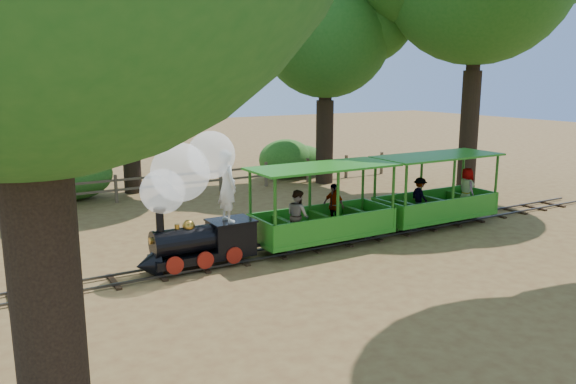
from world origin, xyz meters
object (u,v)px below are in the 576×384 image
fence (196,179)px  carriage_rear (438,198)px  carriage_front (320,216)px  locomotive (192,192)px

fence → carriage_rear: bearing=-60.5°
carriage_front → carriage_rear: size_ratio=1.00×
carriage_front → carriage_rear: bearing=0.5°
carriage_front → carriage_rear: same height
carriage_front → carriage_rear: 4.22m
carriage_rear → locomotive: bearing=179.5°
carriage_rear → fence: (-4.53, 8.00, -0.25)m
locomotive → carriage_rear: bearing=-0.5°
carriage_front → fence: size_ratio=0.22×
carriage_rear → fence: size_ratio=0.22×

